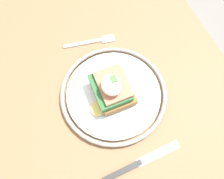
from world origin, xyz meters
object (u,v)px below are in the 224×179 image
object	(u,v)px
sandwich	(111,89)
fork	(92,42)
plate	(112,94)
knife	(136,164)

from	to	relation	value
sandwich	fork	xyz separation A→B (m)	(-0.17, 0.01, -0.04)
plate	fork	xyz separation A→B (m)	(-0.17, 0.01, -0.01)
plate	fork	bearing A→B (deg)	177.10
sandwich	knife	xyz separation A→B (m)	(0.17, -0.01, -0.04)
knife	plate	bearing A→B (deg)	175.21
fork	knife	size ratio (longest dim) A/B	0.77
plate	sandwich	bearing A→B (deg)	-87.58
plate	sandwich	distance (m)	0.03
fork	plate	bearing A→B (deg)	-2.90
plate	fork	size ratio (longest dim) A/B	1.83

